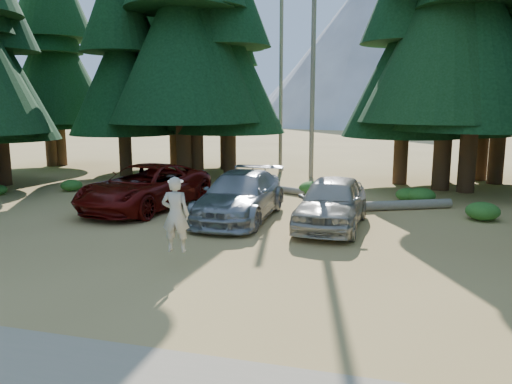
{
  "coord_description": "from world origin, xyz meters",
  "views": [
    {
      "loc": [
        4.96,
        -11.46,
        3.85
      ],
      "look_at": [
        1.04,
        2.72,
        1.25
      ],
      "focal_mm": 35.0,
      "sensor_mm": 36.0,
      "label": 1
    }
  ],
  "objects_px": {
    "log_mid": "(273,188)",
    "log_right": "(381,206)",
    "silver_minivan_center": "(240,196)",
    "log_left": "(183,192)",
    "frisbee_player": "(176,214)",
    "silver_minivan_right": "(332,202)",
    "red_pickup": "(145,187)"
  },
  "relations": [
    {
      "from": "log_left",
      "to": "log_mid",
      "type": "bearing_deg",
      "value": 27.66
    },
    {
      "from": "log_right",
      "to": "frisbee_player",
      "type": "bearing_deg",
      "value": -146.12
    },
    {
      "from": "log_left",
      "to": "log_right",
      "type": "bearing_deg",
      "value": -9.88
    },
    {
      "from": "silver_minivan_right",
      "to": "frisbee_player",
      "type": "relative_size",
      "value": 2.6
    },
    {
      "from": "silver_minivan_right",
      "to": "red_pickup",
      "type": "bearing_deg",
      "value": 174.41
    },
    {
      "from": "log_mid",
      "to": "log_right",
      "type": "bearing_deg",
      "value": -4.66
    },
    {
      "from": "red_pickup",
      "to": "log_mid",
      "type": "height_order",
      "value": "red_pickup"
    },
    {
      "from": "red_pickup",
      "to": "log_left",
      "type": "relative_size",
      "value": 1.25
    },
    {
      "from": "frisbee_player",
      "to": "log_left",
      "type": "relative_size",
      "value": 0.39
    },
    {
      "from": "log_mid",
      "to": "log_left",
      "type": "bearing_deg",
      "value": -120.98
    },
    {
      "from": "red_pickup",
      "to": "silver_minivan_right",
      "type": "distance_m",
      "value": 7.08
    },
    {
      "from": "log_right",
      "to": "log_mid",
      "type": "bearing_deg",
      "value": 123.22
    },
    {
      "from": "silver_minivan_right",
      "to": "silver_minivan_center",
      "type": "bearing_deg",
      "value": 176.08
    },
    {
      "from": "log_left",
      "to": "log_mid",
      "type": "xyz_separation_m",
      "value": [
        3.4,
        2.17,
        -0.02
      ]
    },
    {
      "from": "frisbee_player",
      "to": "log_right",
      "type": "distance_m",
      "value": 9.12
    },
    {
      "from": "log_mid",
      "to": "log_right",
      "type": "xyz_separation_m",
      "value": [
        4.78,
        -2.89,
        0.03
      ]
    },
    {
      "from": "silver_minivan_center",
      "to": "log_left",
      "type": "xyz_separation_m",
      "value": [
        -3.59,
        3.32,
        -0.62
      ]
    },
    {
      "from": "silver_minivan_center",
      "to": "log_mid",
      "type": "height_order",
      "value": "silver_minivan_center"
    },
    {
      "from": "silver_minivan_center",
      "to": "log_right",
      "type": "distance_m",
      "value": 5.32
    },
    {
      "from": "silver_minivan_center",
      "to": "frisbee_player",
      "type": "bearing_deg",
      "value": -90.41
    },
    {
      "from": "log_mid",
      "to": "silver_minivan_right",
      "type": "bearing_deg",
      "value": -33.92
    },
    {
      "from": "red_pickup",
      "to": "log_right",
      "type": "xyz_separation_m",
      "value": [
        8.48,
        1.98,
        -0.64
      ]
    },
    {
      "from": "silver_minivan_center",
      "to": "frisbee_player",
      "type": "height_order",
      "value": "frisbee_player"
    },
    {
      "from": "log_left",
      "to": "log_mid",
      "type": "distance_m",
      "value": 4.04
    },
    {
      "from": "frisbee_player",
      "to": "log_left",
      "type": "xyz_separation_m",
      "value": [
        -3.59,
        8.52,
        -1.1
      ]
    },
    {
      "from": "red_pickup",
      "to": "log_left",
      "type": "distance_m",
      "value": 2.79
    },
    {
      "from": "silver_minivan_center",
      "to": "log_left",
      "type": "height_order",
      "value": "silver_minivan_center"
    },
    {
      "from": "silver_minivan_right",
      "to": "log_right",
      "type": "xyz_separation_m",
      "value": [
        1.46,
        2.95,
        -0.63
      ]
    },
    {
      "from": "red_pickup",
      "to": "log_right",
      "type": "height_order",
      "value": "red_pickup"
    },
    {
      "from": "frisbee_player",
      "to": "log_right",
      "type": "bearing_deg",
      "value": -129.98
    },
    {
      "from": "silver_minivan_center",
      "to": "log_right",
      "type": "relative_size",
      "value": 0.99
    },
    {
      "from": "frisbee_player",
      "to": "log_left",
      "type": "bearing_deg",
      "value": -76.67
    }
  ]
}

